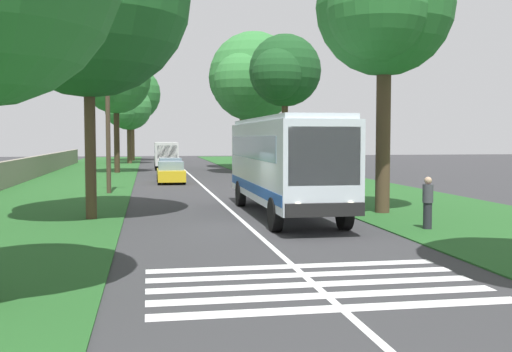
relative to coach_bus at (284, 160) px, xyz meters
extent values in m
plane|color=#333335|center=(-3.11, 1.80, -2.15)|extent=(160.00, 160.00, 0.00)
cube|color=#235623|center=(11.89, 10.00, -2.13)|extent=(120.00, 8.00, 0.04)
cube|color=#235623|center=(11.89, -6.40, -2.13)|extent=(120.00, 8.00, 0.04)
cube|color=silver|center=(11.89, 1.80, -2.14)|extent=(110.00, 0.16, 0.01)
cube|color=silver|center=(-0.03, 0.00, -0.05)|extent=(11.00, 2.50, 2.90)
cube|color=slate|center=(0.27, 0.00, 0.48)|extent=(9.68, 2.54, 0.85)
cube|color=slate|center=(-5.49, 0.00, 0.30)|extent=(0.08, 2.20, 1.74)
cube|color=#1E4C9E|center=(-0.03, 0.00, -1.05)|extent=(10.78, 2.53, 0.36)
cube|color=silver|center=(-0.03, 0.00, 1.49)|extent=(10.56, 2.30, 0.18)
cube|color=black|center=(-5.61, 0.00, -1.28)|extent=(0.16, 2.40, 0.40)
sphere|color=#F2EDCC|center=(-5.55, 0.80, -1.15)|extent=(0.24, 0.24, 0.24)
sphere|color=#F2EDCC|center=(-5.55, -0.81, -1.15)|extent=(0.24, 0.24, 0.24)
cylinder|color=black|center=(-3.93, 1.15, -1.60)|extent=(1.10, 0.32, 1.10)
cylinder|color=black|center=(3.47, 1.15, -1.60)|extent=(1.10, 0.32, 1.10)
cylinder|color=black|center=(-3.93, -1.15, -1.60)|extent=(1.10, 0.32, 1.10)
cylinder|color=black|center=(3.47, -1.15, -1.60)|extent=(1.10, 0.32, 1.10)
cube|color=silver|center=(-12.78, 1.80, -2.14)|extent=(0.45, 6.80, 0.01)
cube|color=silver|center=(-11.88, 1.80, -2.14)|extent=(0.45, 6.80, 0.01)
cube|color=silver|center=(-10.98, 1.80, -2.14)|extent=(0.45, 6.80, 0.01)
cube|color=silver|center=(-10.08, 1.80, -2.14)|extent=(0.45, 6.80, 0.01)
cube|color=silver|center=(-9.18, 1.80, -2.14)|extent=(0.45, 6.80, 0.01)
cube|color=gold|center=(17.88, 3.64, -1.62)|extent=(4.30, 1.75, 0.70)
cube|color=slate|center=(17.78, 3.64, -0.99)|extent=(2.00, 1.61, 0.55)
cylinder|color=black|center=(16.53, 4.42, -1.83)|extent=(0.64, 0.22, 0.64)
cylinder|color=black|center=(19.23, 4.42, -1.83)|extent=(0.64, 0.22, 0.64)
cylinder|color=black|center=(16.53, 2.86, -1.83)|extent=(0.64, 0.22, 0.64)
cylinder|color=black|center=(19.23, 2.86, -1.83)|extent=(0.64, 0.22, 0.64)
cube|color=gray|center=(24.39, 3.44, -1.62)|extent=(4.30, 1.75, 0.70)
cube|color=slate|center=(24.29, 3.44, -0.99)|extent=(2.00, 1.61, 0.55)
cylinder|color=black|center=(23.04, 4.22, -1.83)|extent=(0.64, 0.22, 0.64)
cylinder|color=black|center=(25.74, 4.22, -1.83)|extent=(0.64, 0.22, 0.64)
cylinder|color=black|center=(23.04, 2.66, -1.83)|extent=(0.64, 0.22, 0.64)
cylinder|color=black|center=(25.74, 2.66, -1.83)|extent=(0.64, 0.22, 0.64)
cube|color=silver|center=(35.64, 3.41, -0.67)|extent=(6.00, 2.10, 2.10)
cube|color=slate|center=(35.84, 3.41, -0.29)|extent=(5.04, 2.13, 0.70)
cube|color=slate|center=(32.67, 3.41, -0.46)|extent=(0.06, 1.76, 1.18)
cylinder|color=black|center=(33.74, 4.36, -1.77)|extent=(0.76, 0.24, 0.76)
cylinder|color=black|center=(37.54, 4.36, -1.77)|extent=(0.76, 0.24, 0.76)
cylinder|color=black|center=(33.74, 2.46, -1.77)|extent=(0.76, 0.24, 0.76)
cylinder|color=black|center=(37.54, 2.46, -1.77)|extent=(0.76, 0.24, 0.76)
cylinder|color=brown|center=(57.21, 7.02, 1.14)|extent=(0.55, 0.55, 6.48)
sphere|color=#286B2D|center=(57.21, 7.02, 6.36)|extent=(7.20, 7.20, 7.20)
sphere|color=#286B2D|center=(59.37, 7.02, 5.82)|extent=(4.53, 4.53, 4.53)
sphere|color=#286B2D|center=(55.41, 8.10, 5.82)|extent=(5.24, 5.24, 5.24)
cylinder|color=#3D2D1E|center=(30.05, 7.66, 1.01)|extent=(0.47, 0.47, 6.23)
sphere|color=#337A38|center=(30.05, 7.66, 5.70)|extent=(5.74, 5.74, 5.74)
sphere|color=#337A38|center=(31.77, 7.66, 5.27)|extent=(3.19, 3.19, 3.19)
sphere|color=#337A38|center=(28.61, 8.52, 5.27)|extent=(3.57, 3.57, 3.57)
cylinder|color=#4C3826|center=(48.69, 7.15, 0.36)|extent=(0.54, 0.54, 4.93)
sphere|color=#337A38|center=(48.69, 7.15, 4.21)|extent=(5.06, 5.06, 5.06)
sphere|color=#337A38|center=(50.20, 7.15, 3.83)|extent=(3.03, 3.03, 3.03)
sphere|color=#337A38|center=(47.42, 7.91, 3.83)|extent=(3.68, 3.68, 3.68)
cylinder|color=#4C3826|center=(0.03, 7.17, 0.92)|extent=(0.40, 0.40, 6.04)
sphere|color=#1E5623|center=(2.24, 7.17, 5.41)|extent=(5.03, 5.03, 5.03)
cylinder|color=#4C3826|center=(-0.02, -3.98, 1.17)|extent=(0.56, 0.56, 6.54)
sphere|color=#286B2D|center=(-0.02, -3.98, 5.90)|extent=(5.33, 5.33, 5.33)
sphere|color=#286B2D|center=(1.58, -3.98, 5.50)|extent=(3.15, 3.15, 3.15)
sphere|color=#286B2D|center=(-1.35, -3.18, 5.50)|extent=(3.71, 3.71, 3.71)
cylinder|color=brown|center=(37.04, -4.01, 1.38)|extent=(0.43, 0.43, 6.97)
sphere|color=#1E5623|center=(37.04, -4.01, 6.64)|extent=(6.47, 6.47, 6.47)
sphere|color=#1E5623|center=(38.98, -4.01, 6.16)|extent=(3.77, 3.77, 3.77)
sphere|color=#1E5623|center=(35.42, -3.03, 6.16)|extent=(4.75, 4.75, 4.75)
cylinder|color=#4C3826|center=(28.35, -3.71, 0.88)|extent=(0.45, 0.45, 5.96)
sphere|color=#337A38|center=(28.35, -3.71, 5.92)|extent=(7.50, 7.50, 7.50)
sphere|color=#337A38|center=(30.60, -3.71, 5.36)|extent=(5.19, 5.19, 5.19)
sphere|color=#337A38|center=(26.47, -2.59, 5.36)|extent=(4.85, 4.85, 4.85)
cylinder|color=#4C3826|center=(20.07, -4.53, 1.04)|extent=(0.45, 0.45, 6.28)
sphere|color=#19471E|center=(20.07, -4.53, 5.59)|extent=(5.12, 5.12, 5.12)
sphere|color=#19471E|center=(21.61, -4.53, 5.20)|extent=(3.05, 3.05, 3.05)
sphere|color=#19471E|center=(18.79, -3.76, 5.20)|extent=(3.61, 3.61, 3.61)
cylinder|color=#473828|center=(10.49, 7.17, 1.88)|extent=(0.24, 0.24, 7.96)
cube|color=#3D3326|center=(10.49, 7.17, 5.26)|extent=(0.12, 1.40, 0.12)
cube|color=gray|center=(16.89, 13.40, -1.33)|extent=(70.00, 0.40, 1.55)
cylinder|color=#26262D|center=(-4.42, -3.79, -1.68)|extent=(0.28, 0.28, 0.85)
cylinder|color=#3F3F47|center=(-4.42, -3.79, -0.96)|extent=(0.34, 0.34, 0.60)
sphere|color=tan|center=(-4.42, -3.79, -0.54)|extent=(0.24, 0.24, 0.24)
camera|label=1|loc=(-23.04, 5.12, 0.86)|focal=43.39mm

